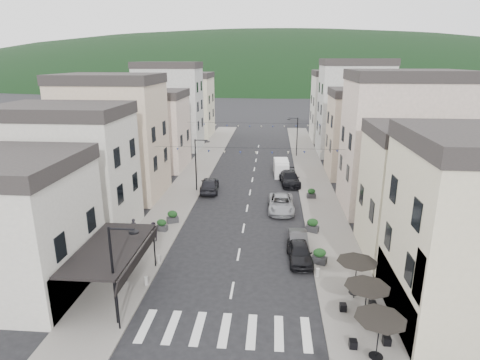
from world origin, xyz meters
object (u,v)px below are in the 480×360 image
object	(u,v)px
parked_car_c	(281,204)
pedestrian_a	(134,228)
pedestrian_b	(154,232)
parked_car_e	(209,184)
parked_car_b	(298,241)
delivery_van	(281,167)
parked_car_d	(290,178)
parked_car_a	(300,252)

from	to	relation	value
parked_car_c	pedestrian_a	size ratio (longest dim) A/B	3.25
pedestrian_b	parked_car_e	bearing A→B (deg)	117.13
parked_car_b	delivery_van	size ratio (longest dim) A/B	0.89
delivery_van	parked_car_b	bearing A→B (deg)	-89.58
parked_car_c	delivery_van	world-z (taller)	delivery_van
parked_car_d	parked_car_e	distance (m)	9.79
parked_car_d	parked_car_e	world-z (taller)	parked_car_e
parked_car_a	parked_car_c	size ratio (longest dim) A/B	0.79
pedestrian_b	parked_car_a	bearing A→B (deg)	26.68
parked_car_d	parked_car_b	bearing A→B (deg)	-95.41
parked_car_b	pedestrian_a	bearing A→B (deg)	175.81
parked_car_c	parked_car_b	bearing A→B (deg)	-82.24
parked_car_a	delivery_van	world-z (taller)	delivery_van
parked_car_e	delivery_van	bearing A→B (deg)	-142.44
parked_car_b	pedestrian_b	distance (m)	11.70
parked_car_c	parked_car_e	distance (m)	9.61
parked_car_b	parked_car_e	world-z (taller)	parked_car_e
parked_car_e	pedestrian_b	distance (m)	13.57
parked_car_a	pedestrian_b	bearing A→B (deg)	165.70
parked_car_b	pedestrian_b	size ratio (longest dim) A/B	2.50
parked_car_b	parked_car_d	xyz separation A→B (m)	(-0.05, 17.09, 0.11)
parked_car_a	parked_car_e	world-z (taller)	parked_car_e
parked_car_c	delivery_van	distance (m)	12.81
parked_car_b	parked_car_c	size ratio (longest dim) A/B	0.75
parked_car_e	parked_car_a	bearing A→B (deg)	115.68
parked_car_c	parked_car_d	distance (m)	8.89
parked_car_e	pedestrian_b	xyz separation A→B (m)	(-2.49, -13.34, 0.08)
parked_car_d	delivery_van	xyz separation A→B (m)	(-0.98, 3.99, 0.27)
delivery_van	parked_car_c	bearing A→B (deg)	-93.21
delivery_van	pedestrian_a	size ratio (longest dim) A/B	2.71
pedestrian_b	parked_car_b	bearing A→B (deg)	36.34
parked_car_a	parked_car_d	size ratio (longest dim) A/B	0.80
parked_car_b	pedestrian_a	xyz separation A→B (m)	(-13.52, 0.74, 0.29)
pedestrian_a	pedestrian_b	bearing A→B (deg)	-6.11
parked_car_a	parked_car_c	distance (m)	10.34
parked_car_b	pedestrian_b	world-z (taller)	pedestrian_b
parked_car_e	parked_car_b	bearing A→B (deg)	119.22
pedestrian_a	parked_car_c	bearing A→B (deg)	39.44
parked_car_a	parked_car_d	world-z (taller)	parked_car_d
delivery_van	pedestrian_a	world-z (taller)	delivery_van
parked_car_d	delivery_van	bearing A→B (deg)	98.21
parked_car_d	parked_car_e	size ratio (longest dim) A/B	1.07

